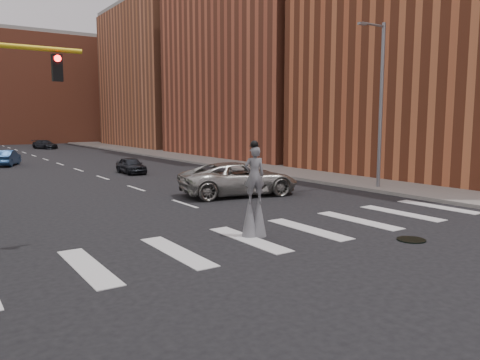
% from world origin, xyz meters
% --- Properties ---
extents(ground_plane, '(160.00, 160.00, 0.00)m').
position_xyz_m(ground_plane, '(0.00, 0.00, 0.00)').
color(ground_plane, black).
rests_on(ground_plane, ground).
extents(sidewalk_right, '(5.00, 90.00, 0.18)m').
position_xyz_m(sidewalk_right, '(12.50, 25.00, 0.09)').
color(sidewalk_right, slate).
rests_on(sidewalk_right, ground).
extents(manhole, '(0.90, 0.90, 0.04)m').
position_xyz_m(manhole, '(3.00, -2.00, 0.02)').
color(manhole, black).
rests_on(manhole, ground).
extents(building_near, '(16.00, 20.00, 22.00)m').
position_xyz_m(building_near, '(22.00, 8.00, 11.00)').
color(building_near, '#A14A2B').
rests_on(building_near, ground).
extents(building_mid, '(16.00, 22.00, 24.00)m').
position_xyz_m(building_mid, '(22.00, 30.00, 12.00)').
color(building_mid, '#A44E33').
rests_on(building_mid, ground).
extents(building_far, '(16.00, 22.00, 20.00)m').
position_xyz_m(building_far, '(22.00, 54.00, 10.00)').
color(building_far, '#B36542').
rests_on(building_far, ground).
extents(building_backdrop, '(26.00, 14.00, 18.00)m').
position_xyz_m(building_backdrop, '(6.00, 78.00, 9.00)').
color(building_backdrop, '#A44E33').
rests_on(building_backdrop, ground).
extents(streetlight, '(2.05, 0.20, 9.00)m').
position_xyz_m(streetlight, '(10.90, 6.00, 4.90)').
color(streetlight, slate).
rests_on(streetlight, ground).
extents(stilt_performer, '(0.82, 0.65, 3.18)m').
position_xyz_m(stilt_performer, '(-0.89, 1.24, 1.31)').
color(stilt_performer, '#362515').
rests_on(stilt_performer, ground).
extents(suv_crossing, '(6.55, 3.96, 1.70)m').
position_xyz_m(suv_crossing, '(3.53, 8.73, 0.85)').
color(suv_crossing, '#A5A39C').
rests_on(suv_crossing, ground).
extents(car_near, '(1.47, 3.50, 1.18)m').
position_xyz_m(car_near, '(2.54, 21.38, 0.59)').
color(car_near, black).
rests_on(car_near, ground).
extents(car_mid, '(2.82, 4.32, 1.34)m').
position_xyz_m(car_mid, '(-4.13, 32.85, 0.67)').
color(car_mid, navy).
rests_on(car_mid, ground).
extents(car_far, '(3.10, 4.47, 1.20)m').
position_xyz_m(car_far, '(3.67, 56.37, 0.60)').
color(car_far, black).
rests_on(car_far, ground).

